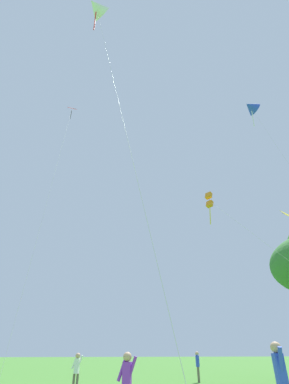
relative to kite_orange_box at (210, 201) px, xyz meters
name	(u,v)px	position (x,y,z in m)	size (l,w,h in m)	color
kite_orange_box	(210,201)	(0.00, 0.00, 0.00)	(4.19, 10.44, 13.46)	orange
kite_red_high	(69,122)	(-12.39, 5.52, 10.33)	(1.37, 9.65, 26.23)	red
kite_white_distant	(97,8)	(-11.32, -5.02, 13.57)	(3.44, 9.90, 27.11)	white
kite_blue_delta	(251,107)	(8.83, 2.30, 15.69)	(2.07, 9.37, 29.36)	blue
person_child_small	(127,382)	(-9.41, -10.67, -11.66)	(0.48, 0.32, 1.58)	#665B4C
person_far_back	(198,364)	(-2.04, 0.48, -11.61)	(0.23, 0.54, 1.67)	#665B4C
person_in_red_shirt	(77,369)	(-9.92, -3.53, -11.66)	(0.49, 0.30, 1.58)	#665B4C
person_foreground_watcher	(282,377)	(-6.23, -12.28, -11.54)	(0.26, 0.57, 1.79)	black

